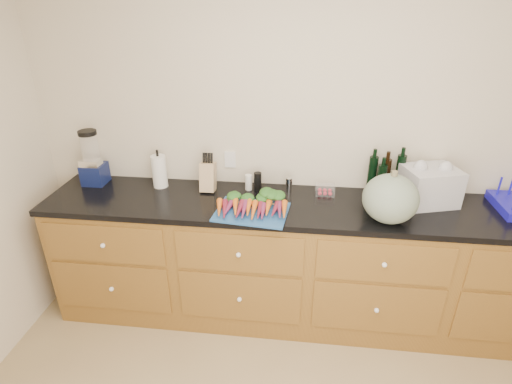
# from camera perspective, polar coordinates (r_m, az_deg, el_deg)

# --- Properties ---
(wall_back) EXTENTS (4.10, 0.05, 2.60)m
(wall_back) POSITION_cam_1_polar(r_m,az_deg,el_deg) (2.85, 8.35, 7.70)
(wall_back) COLOR beige
(wall_back) RESTS_ON ground
(cabinets) EXTENTS (3.60, 0.64, 0.90)m
(cabinets) POSITION_cam_1_polar(r_m,az_deg,el_deg) (2.94, 7.38, -10.26)
(cabinets) COLOR brown
(cabinets) RESTS_ON ground
(countertop) EXTENTS (3.64, 0.62, 0.04)m
(countertop) POSITION_cam_1_polar(r_m,az_deg,el_deg) (2.70, 7.94, -2.14)
(countertop) COLOR black
(countertop) RESTS_ON cabinets
(cutting_board) EXTENTS (0.49, 0.39, 0.01)m
(cutting_board) POSITION_cam_1_polar(r_m,az_deg,el_deg) (2.56, -0.61, -2.85)
(cutting_board) COLOR #22518F
(cutting_board) RESTS_ON countertop
(carrots) EXTENTS (0.46, 0.31, 0.06)m
(carrots) POSITION_cam_1_polar(r_m,az_deg,el_deg) (2.58, -0.51, -1.88)
(carrots) COLOR orange
(carrots) RESTS_ON cutting_board
(squash) EXTENTS (0.33, 0.33, 0.30)m
(squash) POSITION_cam_1_polar(r_m,az_deg,el_deg) (2.54, 18.65, -0.91)
(squash) COLOR slate
(squash) RESTS_ON countertop
(blender_appliance) EXTENTS (0.16, 0.16, 0.40)m
(blender_appliance) POSITION_cam_1_polar(r_m,az_deg,el_deg) (3.13, -22.34, 4.14)
(blender_appliance) COLOR #0F1846
(blender_appliance) RESTS_ON countertop
(paper_towel) EXTENTS (0.11, 0.11, 0.24)m
(paper_towel) POSITION_cam_1_polar(r_m,az_deg,el_deg) (2.96, -13.65, 2.88)
(paper_towel) COLOR white
(paper_towel) RESTS_ON countertop
(knife_block) EXTENTS (0.10, 0.10, 0.20)m
(knife_block) POSITION_cam_1_polar(r_m,az_deg,el_deg) (2.84, -6.87, 2.16)
(knife_block) COLOR tan
(knife_block) RESTS_ON countertop
(grinder_salt) EXTENTS (0.05, 0.05, 0.11)m
(grinder_salt) POSITION_cam_1_polar(r_m,az_deg,el_deg) (2.85, -1.06, 1.39)
(grinder_salt) COLOR silver
(grinder_salt) RESTS_ON countertop
(grinder_pepper) EXTENTS (0.05, 0.05, 0.13)m
(grinder_pepper) POSITION_cam_1_polar(r_m,az_deg,el_deg) (2.84, 0.24, 1.52)
(grinder_pepper) COLOR black
(grinder_pepper) RESTS_ON countertop
(canister_chrome) EXTENTS (0.05, 0.05, 0.11)m
(canister_chrome) POSITION_cam_1_polar(r_m,az_deg,el_deg) (2.83, 4.72, 1.03)
(canister_chrome) COLOR silver
(canister_chrome) RESTS_ON countertop
(tomato_box) EXTENTS (0.13, 0.11, 0.06)m
(tomato_box) POSITION_cam_1_polar(r_m,az_deg,el_deg) (2.83, 9.83, 0.29)
(tomato_box) COLOR white
(tomato_box) RESTS_ON countertop
(bottles) EXTENTS (0.24, 0.12, 0.29)m
(bottles) POSITION_cam_1_polar(r_m,az_deg,el_deg) (2.88, 17.90, 2.05)
(bottles) COLOR black
(bottles) RESTS_ON countertop
(grocery_bag) EXTENTS (0.40, 0.35, 0.25)m
(grocery_bag) POSITION_cam_1_polar(r_m,az_deg,el_deg) (2.87, 23.51, 0.81)
(grocery_bag) COLOR silver
(grocery_bag) RESTS_ON countertop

